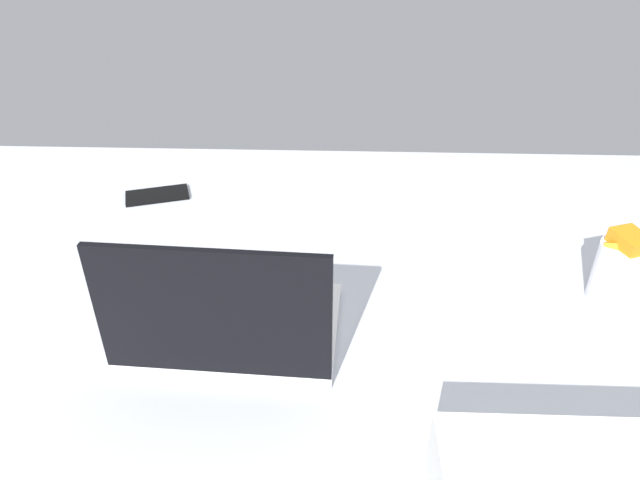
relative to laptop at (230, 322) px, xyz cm
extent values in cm
cube|color=#B7BCC6|center=(-7.56, -5.68, -13.41)|extent=(180.00, 140.00, 18.00)
cube|color=silver|center=(-0.16, -3.04, -3.41)|extent=(34.18, 24.72, 2.00)
cube|color=black|center=(-0.24, -4.54, -2.21)|extent=(29.86, 18.52, 0.40)
cube|color=black|center=(0.42, 7.95, 8.09)|extent=(33.01, 2.75, 21.00)
cylinder|color=silver|center=(-64.80, -13.59, 1.09)|extent=(9.00, 9.00, 11.00)
cube|color=yellow|center=(-64.16, -14.54, -1.16)|extent=(6.35, 4.56, 4.80)
cube|color=orange|center=(-65.53, -14.60, 0.93)|extent=(7.99, 7.69, 4.05)
cube|color=red|center=(-64.96, -15.75, 3.02)|extent=(6.32, 6.91, 5.12)
cube|color=orange|center=(-63.33, -14.56, 5.11)|extent=(5.52, 7.00, 5.54)
cube|color=orange|center=(-64.63, -13.60, 7.20)|extent=(6.56, 7.42, 4.08)
cube|color=black|center=(25.26, -48.33, -4.01)|extent=(15.42, 10.79, 0.80)
camera|label=1|loc=(-16.61, 69.12, 59.30)|focal=32.82mm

